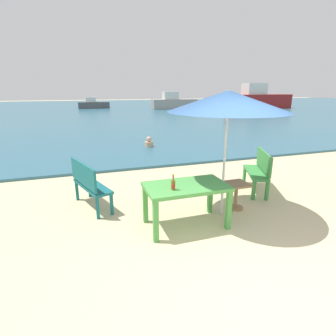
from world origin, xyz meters
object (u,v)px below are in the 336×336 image
(bench_teal_center, at_px, (89,182))
(swimmer_person, at_px, (149,143))
(patio_umbrella, at_px, (228,101))
(bench_green_left, at_px, (259,169))
(picnic_table_green, at_px, (186,191))
(beer_bottle_amber, at_px, (173,184))
(side_table_wood, at_px, (236,192))
(boat_tanker, at_px, (258,100))
(boat_sailboat, at_px, (174,103))
(boat_ferry, at_px, (93,104))

(bench_teal_center, relative_size, swimmer_person, 3.05)
(patio_umbrella, distance_m, bench_green_left, 2.27)
(picnic_table_green, bearing_deg, bench_teal_center, 140.55)
(beer_bottle_amber, relative_size, bench_green_left, 0.21)
(patio_umbrella, xyz_separation_m, bench_teal_center, (-2.37, 1.10, -1.58))
(side_table_wood, distance_m, boat_tanker, 28.91)
(beer_bottle_amber, height_order, patio_umbrella, patio_umbrella)
(swimmer_person, relative_size, boat_sailboat, 0.08)
(picnic_table_green, relative_size, beer_bottle_amber, 5.28)
(beer_bottle_amber, xyz_separation_m, boat_sailboat, (9.26, 26.20, -0.08))
(boat_ferry, xyz_separation_m, boat_sailboat, (8.87, -3.69, 0.22))
(picnic_table_green, relative_size, boat_sailboat, 0.26)
(boat_ferry, relative_size, boat_sailboat, 0.68)
(beer_bottle_amber, bearing_deg, swimmer_person, 79.14)
(bench_teal_center, distance_m, boat_tanker, 29.95)
(beer_bottle_amber, height_order, boat_sailboat, boat_sailboat)
(beer_bottle_amber, height_order, boat_ferry, boat_ferry)
(beer_bottle_amber, height_order, swimmer_person, beer_bottle_amber)
(picnic_table_green, height_order, bench_teal_center, bench_teal_center)
(picnic_table_green, xyz_separation_m, side_table_wood, (1.21, 0.34, -0.30))
(picnic_table_green, height_order, side_table_wood, picnic_table_green)
(patio_umbrella, distance_m, side_table_wood, 1.82)
(beer_bottle_amber, bearing_deg, bench_teal_center, 131.79)
(side_table_wood, bearing_deg, swimmer_person, 92.48)
(side_table_wood, bearing_deg, boat_ferry, 92.15)
(patio_umbrella, height_order, bench_teal_center, patio_umbrella)
(patio_umbrella, relative_size, swimmer_person, 5.61)
(patio_umbrella, bearing_deg, beer_bottle_amber, -163.58)
(bench_teal_center, bearing_deg, boat_tanker, 47.70)
(picnic_table_green, distance_m, bench_teal_center, 2.02)
(bench_teal_center, height_order, boat_tanker, boat_tanker)
(patio_umbrella, distance_m, bench_teal_center, 3.05)
(swimmer_person, bearing_deg, side_table_wood, -87.52)
(picnic_table_green, bearing_deg, boat_sailboat, 70.99)
(patio_umbrella, height_order, side_table_wood, patio_umbrella)
(side_table_wood, bearing_deg, patio_umbrella, -158.92)
(patio_umbrella, bearing_deg, swimmer_person, 88.65)
(boat_ferry, bearing_deg, beer_bottle_amber, -90.75)
(picnic_table_green, xyz_separation_m, beer_bottle_amber, (-0.29, -0.14, 0.20))
(side_table_wood, height_order, boat_tanker, boat_tanker)
(bench_green_left, bearing_deg, beer_bottle_amber, -155.48)
(picnic_table_green, relative_size, swimmer_person, 3.41)
(boat_ferry, distance_m, boat_tanker, 19.54)
(side_table_wood, distance_m, boat_sailboat, 26.87)
(beer_bottle_amber, xyz_separation_m, side_table_wood, (1.50, 0.48, -0.50))
(bench_green_left, bearing_deg, picnic_table_green, -155.73)
(boat_ferry, bearing_deg, bench_teal_center, -93.35)
(boat_ferry, bearing_deg, boat_tanker, -18.86)
(bench_teal_center, xyz_separation_m, boat_tanker, (20.15, 22.14, 0.57))
(side_table_wood, bearing_deg, beer_bottle_amber, -162.30)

